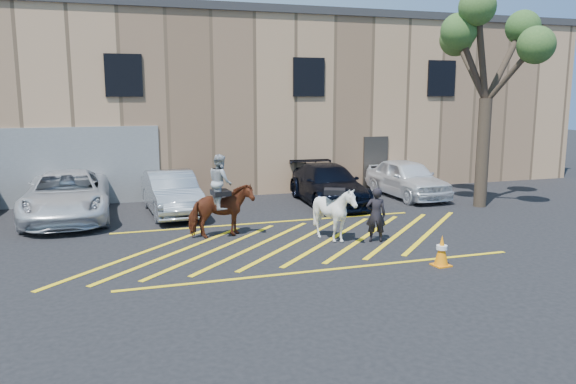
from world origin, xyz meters
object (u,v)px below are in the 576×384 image
object	(u,v)px
car_blue_suv	(328,184)
car_silver_sedan	(172,193)
car_white_pickup	(67,196)
traffic_cone	(442,251)
saddled_white	(334,213)
tree	(489,42)
handler	(376,215)
car_white_suv	(407,178)
mounted_bay	(221,204)

from	to	relation	value
car_blue_suv	car_silver_sedan	bearing A→B (deg)	-176.20
car_white_pickup	traffic_cone	xyz separation A→B (m)	(8.57, -7.93, -0.40)
traffic_cone	car_blue_suv	bearing A→B (deg)	87.75
saddled_white	tree	bearing A→B (deg)	22.85
handler	saddled_white	bearing A→B (deg)	0.73
car_silver_sedan	car_blue_suv	bearing A→B (deg)	-2.61
car_white_suv	traffic_cone	size ratio (longest dim) A/B	5.90
car_white_pickup	car_white_suv	size ratio (longest dim) A/B	1.28
car_blue_suv	tree	world-z (taller)	tree
handler	car_white_suv	bearing A→B (deg)	-104.33
handler	traffic_cone	bearing A→B (deg)	123.04
car_blue_suv	mounted_bay	distance (m)	5.92
car_silver_sedan	handler	distance (m)	7.19
mounted_bay	tree	world-z (taller)	tree
mounted_bay	tree	distance (m)	10.81
saddled_white	tree	world-z (taller)	tree
car_white_pickup	car_silver_sedan	size ratio (longest dim) A/B	1.28
handler	traffic_cone	distance (m)	2.51
car_blue_suv	saddled_white	bearing A→B (deg)	-107.01
car_white_suv	mounted_bay	size ratio (longest dim) A/B	1.85
car_white_suv	handler	size ratio (longest dim) A/B	2.91
saddled_white	traffic_cone	xyz separation A→B (m)	(1.52, -2.84, -0.41)
mounted_bay	saddled_white	world-z (taller)	mounted_bay
car_white_pickup	tree	bearing A→B (deg)	-8.98
traffic_cone	saddled_white	bearing A→B (deg)	118.13
car_silver_sedan	traffic_cone	xyz separation A→B (m)	(5.32, -7.76, -0.34)
car_blue_suv	saddled_white	xyz separation A→B (m)	(-1.83, -4.99, 0.07)
traffic_cone	tree	size ratio (longest dim) A/B	0.10
traffic_cone	tree	bearing A→B (deg)	47.35
car_white_suv	mounted_bay	distance (m)	8.96
car_silver_sedan	tree	distance (m)	11.86
car_blue_suv	traffic_cone	xyz separation A→B (m)	(-0.31, -7.83, -0.34)
car_blue_suv	traffic_cone	world-z (taller)	car_blue_suv
car_white_pickup	handler	distance (m)	9.78
mounted_bay	saddled_white	xyz separation A→B (m)	(2.83, -1.35, -0.17)
car_blue_suv	car_white_suv	distance (m)	3.40
car_silver_sedan	handler	size ratio (longest dim) A/B	2.90
car_blue_suv	traffic_cone	distance (m)	7.85
car_white_suv	tree	distance (m)	5.74
mounted_bay	traffic_cone	world-z (taller)	mounted_bay
car_silver_sedan	saddled_white	size ratio (longest dim) A/B	2.41
car_white_pickup	tree	distance (m)	14.84
tree	car_silver_sedan	bearing A→B (deg)	168.88
car_white_pickup	car_blue_suv	size ratio (longest dim) A/B	1.13
car_blue_suv	tree	size ratio (longest dim) A/B	0.66
car_blue_suv	mounted_bay	world-z (taller)	mounted_bay
car_white_pickup	saddled_white	distance (m)	8.70
car_silver_sedan	traffic_cone	bearing A→B (deg)	-58.93
saddled_white	car_white_suv	bearing A→B (deg)	45.40
car_silver_sedan	saddled_white	world-z (taller)	saddled_white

